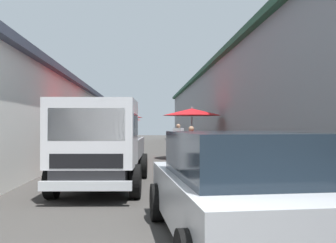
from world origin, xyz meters
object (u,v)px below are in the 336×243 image
(fruit_stall_near_left, at_px, (104,119))
(vendor_by_crates, at_px, (191,144))
(vendor_in_shade, at_px, (178,137))
(delivery_truck, at_px, (99,147))
(fruit_stall_mid_lane, at_px, (113,121))
(hatchback_car, at_px, (236,188))
(parked_scooter, at_px, (84,161))
(fruit_stall_far_left, at_px, (192,118))
(plastic_stool, at_px, (100,166))

(fruit_stall_near_left, distance_m, vendor_by_crates, 3.32)
(vendor_by_crates, xyz_separation_m, vendor_in_shade, (5.96, -0.07, 0.08))
(delivery_truck, bearing_deg, vendor_by_crates, -28.36)
(vendor_by_crates, height_order, vendor_in_shade, vendor_in_shade)
(fruit_stall_mid_lane, height_order, delivery_truck, fruit_stall_mid_lane)
(hatchback_car, relative_size, parked_scooter, 2.38)
(delivery_truck, height_order, vendor_in_shade, delivery_truck)
(vendor_by_crates, height_order, parked_scooter, vendor_by_crates)
(delivery_truck, xyz_separation_m, vendor_by_crates, (5.13, -2.77, -0.17))
(delivery_truck, bearing_deg, fruit_stall_far_left, -21.10)
(fruit_stall_mid_lane, relative_size, parked_scooter, 1.53)
(fruit_stall_far_left, bearing_deg, fruit_stall_mid_lane, 82.32)
(fruit_stall_mid_lane, bearing_deg, delivery_truck, -177.19)
(delivery_truck, relative_size, parked_scooter, 2.96)
(hatchback_car, bearing_deg, vendor_in_shade, -2.52)
(fruit_stall_mid_lane, xyz_separation_m, plastic_stool, (-6.14, -0.13, -1.44))
(fruit_stall_near_left, relative_size, fruit_stall_far_left, 1.01)
(hatchback_car, bearing_deg, fruit_stall_far_left, -4.89)
(delivery_truck, bearing_deg, vendor_in_shade, -14.38)
(fruit_stall_far_left, height_order, hatchback_car, fruit_stall_far_left)
(fruit_stall_mid_lane, xyz_separation_m, vendor_in_shade, (2.21, -3.28, -0.82))
(fruit_stall_mid_lane, distance_m, hatchback_car, 13.09)
(delivery_truck, bearing_deg, hatchback_car, -150.80)
(hatchback_car, distance_m, parked_scooter, 7.53)
(vendor_by_crates, bearing_deg, parked_scooter, 120.86)
(fruit_stall_near_left, xyz_separation_m, plastic_stool, (-2.03, -0.10, -1.45))
(hatchback_car, relative_size, delivery_truck, 0.80)
(vendor_in_shade, bearing_deg, delivery_truck, 165.62)
(plastic_stool, bearing_deg, vendor_by_crates, -52.13)
(hatchback_car, height_order, vendor_by_crates, vendor_by_crates)
(hatchback_car, height_order, plastic_stool, hatchback_car)
(delivery_truck, height_order, vendor_by_crates, delivery_truck)
(plastic_stool, bearing_deg, fruit_stall_far_left, -32.10)
(fruit_stall_far_left, bearing_deg, delivery_truck, 158.90)
(vendor_in_shade, bearing_deg, hatchback_car, 177.48)
(fruit_stall_far_left, relative_size, vendor_by_crates, 1.77)
(delivery_truck, distance_m, plastic_stool, 2.85)
(fruit_stall_near_left, height_order, delivery_truck, fruit_stall_near_left)
(fruit_stall_near_left, relative_size, delivery_truck, 0.54)
(fruit_stall_mid_lane, distance_m, vendor_by_crates, 5.01)
(fruit_stall_mid_lane, relative_size, delivery_truck, 0.52)
(delivery_truck, bearing_deg, plastic_stool, 6.34)
(parked_scooter, bearing_deg, fruit_stall_mid_lane, -3.80)
(vendor_by_crates, bearing_deg, fruit_stall_far_left, -8.12)
(hatchback_car, bearing_deg, delivery_truck, 29.20)
(vendor_in_shade, xyz_separation_m, parked_scooter, (-8.11, 3.67, -0.49))
(hatchback_car, distance_m, plastic_stool, 7.11)
(fruit_stall_near_left, height_order, hatchback_car, fruit_stall_near_left)
(fruit_stall_mid_lane, relative_size, vendor_by_crates, 1.70)
(fruit_stall_near_left, xyz_separation_m, vendor_in_shade, (6.32, -3.24, -0.84))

